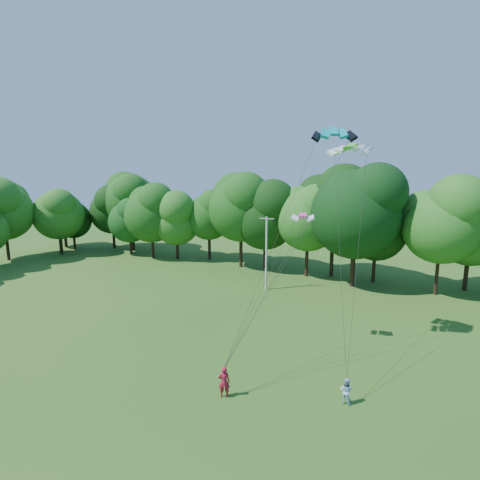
% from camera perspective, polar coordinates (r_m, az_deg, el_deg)
% --- Properties ---
extents(ground, '(160.00, 160.00, 0.00)m').
position_cam_1_polar(ground, '(19.90, -14.76, -31.45)').
color(ground, '#255216').
rests_on(ground, ground).
extents(utility_pole, '(1.67, 0.21, 8.33)m').
position_cam_1_polar(utility_pole, '(41.84, 4.03, -1.95)').
color(utility_pole, beige).
rests_on(utility_pole, ground).
extents(kite_flyer_left, '(0.82, 0.71, 1.90)m').
position_cam_1_polar(kite_flyer_left, '(23.64, -2.45, -20.79)').
color(kite_flyer_left, maroon).
rests_on(kite_flyer_left, ground).
extents(kite_flyer_right, '(0.86, 0.74, 1.55)m').
position_cam_1_polar(kite_flyer_right, '(23.97, 15.86, -21.22)').
color(kite_flyer_right, '#AFCEF3').
rests_on(kite_flyer_right, ground).
extents(kite_teal, '(3.09, 2.06, 0.75)m').
position_cam_1_polar(kite_teal, '(27.57, 14.08, 15.78)').
color(kite_teal, '#05929E').
rests_on(kite_teal, ground).
extents(kite_green, '(3.27, 2.03, 0.54)m').
position_cam_1_polar(kite_green, '(29.04, 16.49, 13.52)').
color(kite_green, '#4AE822').
rests_on(kite_green, ground).
extents(kite_pink, '(1.81, 1.11, 0.30)m').
position_cam_1_polar(kite_pink, '(27.62, 9.56, 3.74)').
color(kite_pink, '#D53B8F').
rests_on(kite_pink, ground).
extents(tree_back_west, '(7.28, 7.28, 10.60)m').
position_cam_1_polar(tree_back_west, '(62.40, -16.54, 3.89)').
color(tree_back_west, '#372716').
rests_on(tree_back_west, ground).
extents(tree_back_center, '(11.17, 11.17, 16.25)m').
position_cam_1_polar(tree_back_center, '(44.24, 17.32, 5.97)').
color(tree_back_center, '#301F12').
rests_on(tree_back_center, ground).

